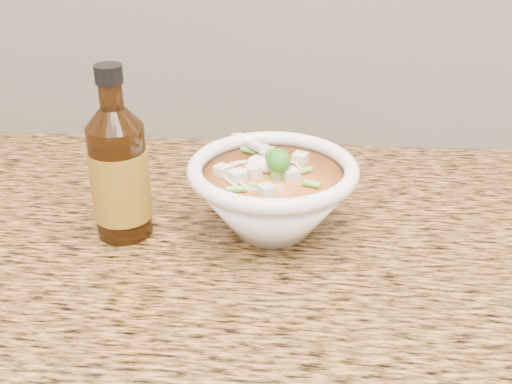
{
  "coord_description": "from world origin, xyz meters",
  "views": [
    {
      "loc": [
        -0.11,
        1.03,
        1.31
      ],
      "look_at": [
        -0.17,
        1.71,
        0.95
      ],
      "focal_mm": 45.0,
      "sensor_mm": 36.0,
      "label": 1
    }
  ],
  "objects": [
    {
      "name": "counter_slab",
      "position": [
        0.0,
        1.68,
        0.88
      ],
      "size": [
        4.0,
        0.68,
        0.04
      ],
      "primitive_type": "cube",
      "color": "#A4683C",
      "rests_on": "cabinet"
    },
    {
      "name": "soup_bowl",
      "position": [
        -0.15,
        1.71,
        0.95
      ],
      "size": [
        0.2,
        0.22,
        0.11
      ],
      "rotation": [
        0.0,
        0.0,
        -0.2
      ],
      "color": "white",
      "rests_on": "counter_slab"
    },
    {
      "name": "hot_sauce_bottle",
      "position": [
        -0.33,
        1.69,
        0.98
      ],
      "size": [
        0.07,
        0.07,
        0.21
      ],
      "rotation": [
        0.0,
        0.0,
        0.01
      ],
      "color": "#391D07",
      "rests_on": "counter_slab"
    }
  ]
}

